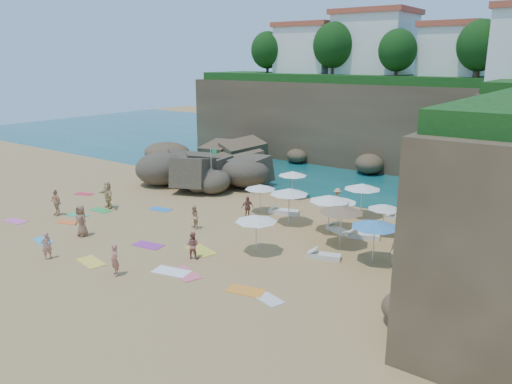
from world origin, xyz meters
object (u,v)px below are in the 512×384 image
Objects in this scene: parasol_2 at (329,198)px; person_stand_2 at (337,199)px; person_stand_4 at (398,250)px; lounger_0 at (284,212)px; person_stand_5 at (176,180)px; parasol_1 at (260,187)px; person_stand_1 at (193,245)px; person_stand_6 at (47,245)px; rock_outcrop at (202,186)px; parasol_0 at (293,173)px; flag_pole at (212,164)px; person_stand_3 at (247,207)px.

parasol_2 is 4.94m from person_stand_2.
parasol_2 is 1.57× the size of person_stand_2.
lounger_0 is at bearing 176.06° from person_stand_4.
parasol_2 is at bearing -38.38° from person_stand_5.
parasol_1 is 9.02m from person_stand_1.
parasol_2 is 4.83m from lounger_0.
person_stand_2 is 18.99m from person_stand_6.
lounger_0 is (9.81, -2.45, 0.16)m from rock_outcrop.
parasol_0 is 4.54m from parasol_1.
flag_pole reaches higher than rock_outcrop.
flag_pole reaches higher than person_stand_1.
flag_pole is 1.67× the size of parasol_0.
person_stand_1 is 7.43m from person_stand_3.
lounger_0 is at bearing -8.46° from person_stand_3.
flag_pole is at bearing -155.29° from parasol_0.
person_stand_3 is at bearing -138.13° from lounger_0.
parasol_2 is 1.21× the size of lounger_0.
person_stand_2 is (12.28, 0.57, 0.79)m from rock_outcrop.
parasol_2 is 5.86m from person_stand_3.
parasol_0 is 4.48m from person_stand_2.
person_stand_3 and person_stand_6 have the same top height.
parasol_0 is at bearing 93.33° from parasol_1.
person_stand_2 reaches higher than person_stand_3.
flag_pole is 2.43× the size of person_stand_3.
parasol_0 is 9.71m from person_stand_5.
parasol_0 reaches higher than person_stand_2.
parasol_0 is 1.45× the size of person_stand_6.
rock_outcrop reaches higher than person_stand_6.
person_stand_5 is at bearing 66.31° from person_stand_2.
lounger_0 is 10.31m from person_stand_4.
person_stand_3 is (6.09, -3.44, -1.58)m from flag_pole.
parasol_0 is 1.07× the size of lounger_0.
person_stand_6 is (1.77, -15.30, -1.58)m from flag_pole.
parasol_0 is at bearing 163.96° from person_stand_4.
lounger_0 is at bearing -107.86° from person_stand_1.
person_stand_3 is 1.02× the size of person_stand_5.
parasol_2 reaches higher than parasol_1.
flag_pole is 2.32× the size of person_stand_2.
flag_pole reaches higher than lounger_0.
person_stand_6 is at bearing -83.39° from flag_pole.
parasol_1 reaches higher than person_stand_2.
person_stand_2 is (4.00, 3.70, -1.05)m from parasol_1.
parasol_1 is (6.01, -1.89, -0.50)m from flag_pole.
person_stand_5 is at bearing 173.25° from parasol_2.
person_stand_4 is (7.05, -6.94, 0.07)m from person_stand_2.
person_stand_4 is (19.33, -6.36, 0.85)m from rock_outcrop.
parasol_0 is at bearing 138.68° from parasol_2.
person_stand_4 is 1.13× the size of person_stand_6.
person_stand_3 reaches higher than person_stand_5.
parasol_1 is 1.43× the size of person_stand_5.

